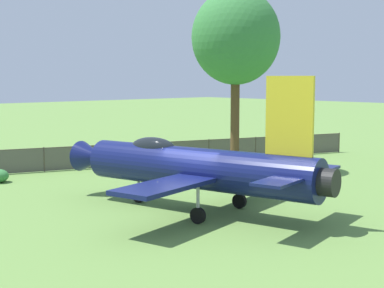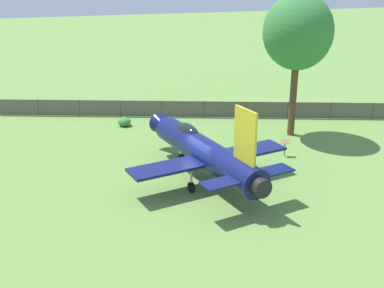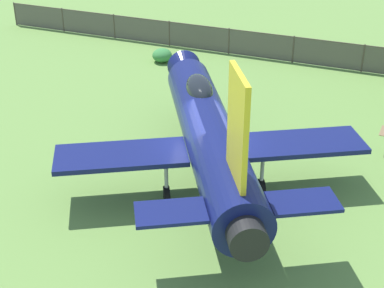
{
  "view_description": "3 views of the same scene",
  "coord_description": "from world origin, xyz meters",
  "views": [
    {
      "loc": [
        15.43,
        16.04,
        5.29
      ],
      "look_at": [
        -0.12,
        -0.48,
        2.68
      ],
      "focal_mm": 53.4,
      "sensor_mm": 36.0,
      "label": 1
    },
    {
      "loc": [
        8.38,
        25.16,
        12.1
      ],
      "look_at": [
        0.75,
        -0.28,
        2.26
      ],
      "focal_mm": 45.74,
      "sensor_mm": 36.0,
      "label": 2
    },
    {
      "loc": [
        -0.58,
        16.3,
        10.15
      ],
      "look_at": [
        0.49,
        1.17,
        2.07
      ],
      "focal_mm": 53.52,
      "sensor_mm": 36.0,
      "label": 3
    }
  ],
  "objects": [
    {
      "name": "ground_plane",
      "position": [
        0.0,
        0.0,
        0.0
      ],
      "size": [
        200.0,
        200.0,
        0.0
      ],
      "primitive_type": "plane",
      "color": "#668E42"
    },
    {
      "name": "display_jet",
      "position": [
        0.07,
        -0.34,
        1.81
      ],
      "size": [
        9.94,
        12.15,
        5.38
      ],
      "rotation": [
        0.0,
        0.0,
        4.92
      ],
      "color": "#111951",
      "rests_on": "ground_plane"
    },
    {
      "name": "perimeter_fence",
      "position": [
        -3.77,
        -12.02,
        0.75
      ],
      "size": [
        33.06,
        11.32,
        1.41
      ],
      "rotation": [
        0.0,
        0.0,
        5.95
      ],
      "color": "#4C4238",
      "rests_on": "ground_plane"
    },
    {
      "name": "shrub_near_fence",
      "position": [
        2.93,
        -11.67,
        0.34
      ],
      "size": [
        1.01,
        1.1,
        0.69
      ],
      "color": "#387F3D",
      "rests_on": "ground_plane"
    }
  ]
}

